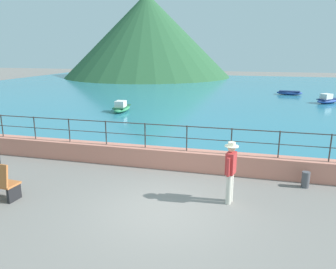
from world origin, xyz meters
The scene contains 10 objects.
ground_plane centered at (0.00, 0.00, 0.00)m, with size 120.00×120.00×0.00m, color slate.
promenade_wall centered at (0.00, 3.20, 0.35)m, with size 20.00×0.56×0.70m, color tan.
railing centered at (0.00, 3.20, 1.31)m, with size 18.44×0.04×0.90m.
lake_water centered at (0.00, 25.84, 0.03)m, with size 64.00×44.32×0.06m, color teal.
hill_main centered at (-14.48, 43.05, 6.29)m, with size 26.10×26.10×12.58m, color #285633.
person_walking centered at (1.68, 0.93, 0.98)m, with size 0.38×0.56×1.75m.
bollard centered at (3.88, 2.57, 0.25)m, with size 0.24×0.24×0.50m, color #4C4C51.
boat_0 centered at (7.86, 20.33, 0.33)m, with size 2.27×2.26×0.76m.
boat_1 centered at (5.44, 24.90, 0.26)m, with size 2.37×1.11×0.36m.
boat_2 centered at (-6.49, 12.86, 0.33)m, with size 1.11×2.37×0.76m.
Camera 1 is at (2.14, -7.56, 4.12)m, focal length 34.80 mm.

